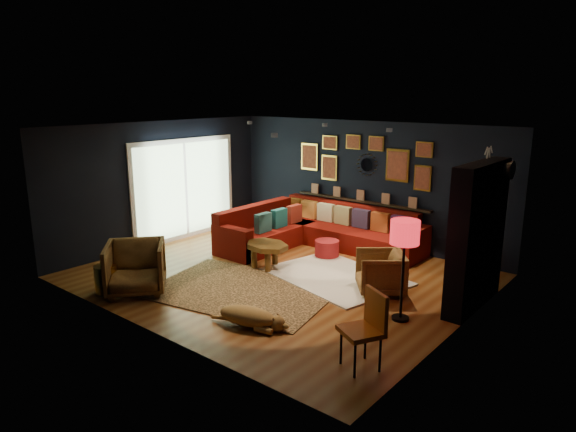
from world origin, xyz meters
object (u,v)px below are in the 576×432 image
Objects in this scene: armchair_left at (135,265)px; gold_stool at (106,279)px; pouf at (327,248)px; armchair_right at (380,270)px; coffee_table at (267,248)px; sectional at (313,232)px; dog at (247,312)px; floor_lamp at (405,237)px; orange_chair at (367,323)px.

armchair_left is 2.06× the size of gold_stool.
gold_stool is (-0.40, -0.30, -0.24)m from armchair_left.
armchair_right reaches higher than pouf.
gold_stool is (-1.26, -2.51, -0.17)m from coffee_table.
dog is (1.57, -3.61, -0.12)m from sectional.
sectional is 3.85m from floor_lamp.
orange_chair reaches higher than sectional.
dog is (2.25, 0.25, -0.26)m from armchair_left.
armchair_right is 0.64× the size of dog.
floor_lamp is (0.75, -0.72, 0.85)m from armchair_right.
sectional reaches higher than gold_stool.
orange_chair reaches higher than armchair_left.
sectional is 3.62× the size of orange_chair.
coffee_table is (0.18, -1.65, 0.07)m from sectional.
pouf is at bearing 69.26° from coffee_table.
coffee_table is 0.67× the size of floor_lamp.
orange_chair is (3.40, -3.50, 0.23)m from sectional.
floor_lamp is at bearing -24.32° from armchair_left.
coffee_table is 2.07× the size of pouf.
armchair_right is at bearing -28.75° from pouf.
pouf is at bearing -31.57° from sectional.
floor_lamp is (4.20, 2.09, 1.00)m from gold_stool.
sectional is 3.93m from dog.
floor_lamp is (3.79, 1.79, 0.77)m from armchair_left.
sectional is at bearing 98.93° from dog.
armchair_right is at bearing 55.95° from dog.
sectional is at bearing 96.23° from coffee_table.
coffee_table is 2.21m from armchair_right.
sectional is 2.90× the size of dog.
pouf is at bearing 65.21° from gold_stool.
orange_chair reaches higher than dog.
sectional is 3.92m from armchair_left.
coffee_table is at bearing -83.77° from sectional.
armchair_right is (2.37, -1.34, 0.05)m from sectional.
orange_chair is (4.08, 0.36, 0.09)m from armchair_left.
coffee_table is 2.37m from armchair_left.
pouf is at bearing 145.94° from floor_lamp.
armchair_left is (-0.68, -3.86, 0.14)m from sectional.
gold_stool is at bearing 167.00° from armchair_left.
floor_lamp is at bearing -33.55° from sectional.
dog is (-1.55, -1.54, -1.03)m from floor_lamp.
armchair_left is at bearing -154.70° from floor_lamp.
dog is at bearing 11.76° from gold_stool.
gold_stool is at bearing -116.71° from coffee_table.
coffee_table is at bearing 171.93° from floor_lamp.
armchair_right is 1.67× the size of gold_stool.
floor_lamp is 2.41m from dog.
armchair_right is at bearing 7.96° from coffee_table.
dog reaches higher than pouf.
gold_stool is (-3.45, -2.82, -0.15)m from armchair_right.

